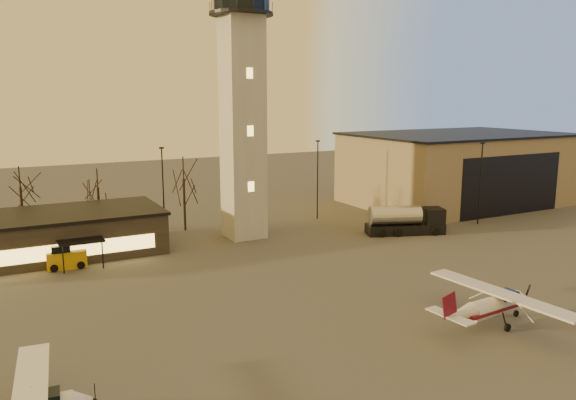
{
  "coord_description": "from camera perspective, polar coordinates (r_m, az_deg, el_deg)",
  "views": [
    {
      "loc": [
        -24.61,
        -26.77,
        15.75
      ],
      "look_at": [
        -3.45,
        13.0,
        7.3
      ],
      "focal_mm": 35.0,
      "sensor_mm": 36.0,
      "label": 1
    }
  ],
  "objects": [
    {
      "name": "ground",
      "position": [
        39.63,
        13.71,
        -13.12
      ],
      "size": [
        220.0,
        220.0,
        0.0
      ],
      "primitive_type": "plane",
      "color": "#3E3C39",
      "rests_on": "ground"
    },
    {
      "name": "service_cart",
      "position": [
        56.06,
        -21.65,
        -5.59
      ],
      "size": [
        3.52,
        2.33,
        2.18
      ],
      "rotation": [
        0.0,
        0.0,
        -0.04
      ],
      "color": "#CA940B",
      "rests_on": "ground"
    },
    {
      "name": "fuel_truck",
      "position": [
        65.94,
        11.79,
        -2.26
      ],
      "size": [
        9.23,
        5.5,
        3.3
      ],
      "rotation": [
        0.0,
        0.0,
        -0.36
      ],
      "color": "black",
      "rests_on": "ground"
    },
    {
      "name": "terminal",
      "position": [
        60.36,
        -24.82,
        -3.4
      ],
      "size": [
        25.4,
        12.2,
        4.3
      ],
      "color": "black",
      "rests_on": "ground"
    },
    {
      "name": "control_tower",
      "position": [
        61.88,
        -4.67,
        11.11
      ],
      "size": [
        6.8,
        6.8,
        32.6
      ],
      "color": "#9E9C96",
      "rests_on": "ground"
    },
    {
      "name": "hangar",
      "position": [
        86.46,
        16.81,
        3.12
      ],
      "size": [
        30.6,
        20.6,
        10.3
      ],
      "color": "#8C765B",
      "rests_on": "ground"
    },
    {
      "name": "tree_row",
      "position": [
        67.54,
        -18.43,
        1.72
      ],
      "size": [
        37.2,
        9.2,
        8.8
      ],
      "color": "black",
      "rests_on": "ground"
    },
    {
      "name": "cessna_front",
      "position": [
        42.39,
        20.39,
        -10.29
      ],
      "size": [
        9.3,
        11.74,
        3.23
      ],
      "rotation": [
        0.0,
        0.0,
        0.07
      ],
      "color": "silver",
      "rests_on": "ground"
    },
    {
      "name": "light_poles",
      "position": [
        63.84,
        -4.47,
        1.26
      ],
      "size": [
        58.5,
        12.25,
        10.14
      ],
      "color": "black",
      "rests_on": "ground"
    }
  ]
}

